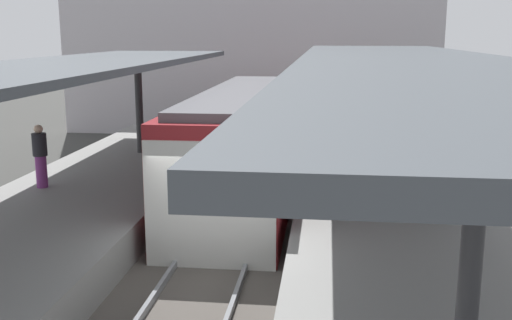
{
  "coord_description": "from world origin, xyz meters",
  "views": [
    {
      "loc": [
        2.25,
        -11.05,
        4.85
      ],
      "look_at": [
        0.43,
        4.29,
        1.57
      ],
      "focal_mm": 41.95,
      "sensor_mm": 36.0,
      "label": 1
    }
  ],
  "objects_px": {
    "platform_bench": "(453,193)",
    "passenger_near_bench": "(40,155)",
    "commuter_train": "(247,145)",
    "platform_sign": "(326,125)"
  },
  "relations": [
    {
      "from": "platform_sign",
      "to": "passenger_near_bench",
      "type": "height_order",
      "value": "platform_sign"
    },
    {
      "from": "commuter_train",
      "to": "passenger_near_bench",
      "type": "bearing_deg",
      "value": -151.63
    },
    {
      "from": "platform_bench",
      "to": "passenger_near_bench",
      "type": "height_order",
      "value": "passenger_near_bench"
    },
    {
      "from": "passenger_near_bench",
      "to": "platform_sign",
      "type": "bearing_deg",
      "value": 6.12
    },
    {
      "from": "platform_bench",
      "to": "passenger_near_bench",
      "type": "xyz_separation_m",
      "value": [
        -9.92,
        1.15,
        0.37
      ]
    },
    {
      "from": "commuter_train",
      "to": "passenger_near_bench",
      "type": "relative_size",
      "value": 6.86
    },
    {
      "from": "passenger_near_bench",
      "to": "platform_bench",
      "type": "bearing_deg",
      "value": -6.6
    },
    {
      "from": "platform_bench",
      "to": "passenger_near_bench",
      "type": "bearing_deg",
      "value": 173.4
    },
    {
      "from": "platform_bench",
      "to": "platform_sign",
      "type": "distance_m",
      "value": 3.57
    },
    {
      "from": "platform_sign",
      "to": "passenger_near_bench",
      "type": "distance_m",
      "value": 7.23
    }
  ]
}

